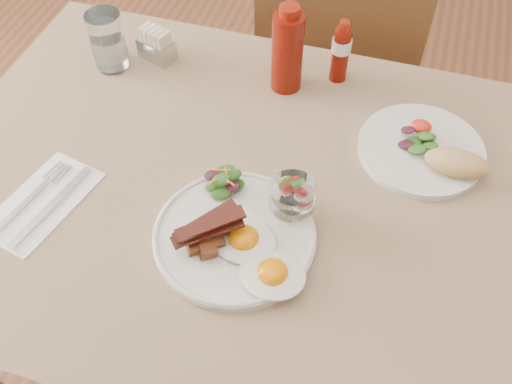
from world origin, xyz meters
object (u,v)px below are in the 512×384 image
at_px(fruit_cup, 292,196).
at_px(ketchup_bottle, 287,51).
at_px(sugar_caddy, 156,46).
at_px(second_plate, 430,152).
at_px(hot_sauce_bottle, 341,52).
at_px(table, 276,221).
at_px(main_plate, 235,237).
at_px(water_glass, 109,44).
at_px(chair_far, 338,68).

bearing_deg(fruit_cup, ketchup_bottle, 106.66).
xyz_separation_m(ketchup_bottle, sugar_caddy, (-0.30, 0.01, -0.06)).
xyz_separation_m(second_plate, hot_sauce_bottle, (-0.22, 0.18, 0.05)).
bearing_deg(table, second_plate, 33.77).
height_order(table, ketchup_bottle, ketchup_bottle).
xyz_separation_m(table, ketchup_bottle, (-0.06, 0.29, 0.18)).
height_order(main_plate, water_glass, water_glass).
height_order(main_plate, ketchup_bottle, ketchup_bottle).
distance_m(chair_far, ketchup_bottle, 0.49).
bearing_deg(table, main_plate, -109.72).
distance_m(table, chair_far, 0.68).
height_order(table, second_plate, second_plate).
height_order(table, chair_far, chair_far).
bearing_deg(sugar_caddy, water_glass, -130.40).
bearing_deg(main_plate, chair_far, 86.85).
height_order(chair_far, fruit_cup, chair_far).
bearing_deg(chair_far, fruit_cup, -87.03).
bearing_deg(second_plate, water_glass, 173.74).
relative_size(second_plate, water_glass, 1.95).
bearing_deg(second_plate, fruit_cup, -135.20).
distance_m(ketchup_bottle, sugar_caddy, 0.31).
relative_size(table, sugar_caddy, 14.43).
xyz_separation_m(hot_sauce_bottle, sugar_caddy, (-0.40, -0.05, -0.04)).
distance_m(table, water_glass, 0.53).
height_order(chair_far, sugar_caddy, chair_far).
relative_size(fruit_cup, second_plate, 0.32).
bearing_deg(hot_sauce_bottle, water_glass, -168.32).
relative_size(table, chair_far, 1.43).
height_order(second_plate, sugar_caddy, sugar_caddy).
height_order(chair_far, second_plate, chair_far).
height_order(chair_far, main_plate, chair_far).
height_order(main_plate, fruit_cup, fruit_cup).
distance_m(hot_sauce_bottle, water_glass, 0.50).
height_order(fruit_cup, hot_sauce_bottle, hot_sauce_bottle).
distance_m(chair_far, fruit_cup, 0.77).
bearing_deg(sugar_caddy, table, -20.17).
height_order(main_plate, second_plate, second_plate).
bearing_deg(water_glass, sugar_caddy, 30.53).
bearing_deg(table, water_glass, 151.31).
bearing_deg(main_plate, hot_sauce_bottle, 80.22).
bearing_deg(ketchup_bottle, hot_sauce_bottle, 28.93).
xyz_separation_m(main_plate, fruit_cup, (0.08, 0.07, 0.05)).
distance_m(fruit_cup, ketchup_bottle, 0.35).
height_order(hot_sauce_bottle, water_glass, hot_sauce_bottle).
xyz_separation_m(table, fruit_cup, (0.04, -0.05, 0.15)).
relative_size(fruit_cup, water_glass, 0.63).
xyz_separation_m(table, main_plate, (-0.04, -0.12, 0.10)).
height_order(chair_far, hot_sauce_bottle, chair_far).
xyz_separation_m(fruit_cup, ketchup_bottle, (-0.10, 0.34, 0.03)).
relative_size(chair_far, main_plate, 3.32).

